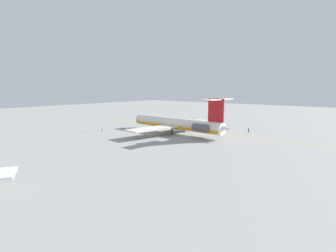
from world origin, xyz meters
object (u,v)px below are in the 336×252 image
(ground_crew_near_tail, at_px, (249,130))
(safety_cone_wingtip, at_px, (83,132))
(safety_cone_nose, at_px, (167,122))
(ground_crew_near_nose, at_px, (102,128))
(main_jetliner, at_px, (178,124))

(ground_crew_near_tail, distance_m, safety_cone_wingtip, 56.04)
(ground_crew_near_tail, height_order, safety_cone_nose, ground_crew_near_tail)
(safety_cone_wingtip, bearing_deg, ground_crew_near_tail, -141.33)
(ground_crew_near_tail, height_order, safety_cone_wingtip, ground_crew_near_tail)
(ground_crew_near_nose, xyz_separation_m, safety_cone_wingtip, (2.40, 6.11, -0.79))
(main_jetliner, xyz_separation_m, ground_crew_near_nose, (23.30, 13.26, -2.24))
(ground_crew_near_nose, bearing_deg, ground_crew_near_tail, 29.75)
(safety_cone_wingtip, bearing_deg, ground_crew_near_nose, -111.46)
(safety_cone_nose, bearing_deg, ground_crew_near_tail, 174.10)
(main_jetliner, height_order, ground_crew_near_tail, main_jetliner)
(ground_crew_near_nose, relative_size, safety_cone_wingtip, 3.06)
(main_jetliner, bearing_deg, safety_cone_wingtip, 41.11)
(main_jetliner, xyz_separation_m, safety_cone_nose, (20.69, -19.64, -3.03))
(safety_cone_nose, distance_m, safety_cone_wingtip, 39.34)
(main_jetliner, relative_size, safety_cone_wingtip, 75.67)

